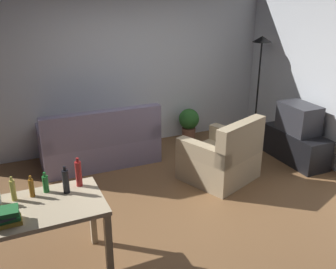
{
  "coord_description": "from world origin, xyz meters",
  "views": [
    {
      "loc": [
        -1.75,
        -3.71,
        2.54
      ],
      "look_at": [
        0.1,
        0.5,
        0.75
      ],
      "focal_mm": 40.21,
      "sensor_mm": 36.0,
      "label": 1
    }
  ],
  "objects_px": {
    "armchair": "(222,158)",
    "bottle_squat": "(13,190)",
    "tv": "(299,118)",
    "bottle_green": "(46,184)",
    "bottle_dark": "(66,181)",
    "tv_stand": "(295,146)",
    "potted_plant": "(189,122)",
    "bottle_amber": "(32,188)",
    "desk": "(36,218)",
    "torchiere_lamp": "(260,60)",
    "bottle_red": "(79,173)",
    "couch": "(100,144)",
    "book_stack": "(4,217)"
  },
  "relations": [
    {
      "from": "couch",
      "to": "bottle_squat",
      "type": "xyz_separation_m",
      "value": [
        -1.27,
        -2.05,
        0.55
      ]
    },
    {
      "from": "potted_plant",
      "to": "bottle_squat",
      "type": "height_order",
      "value": "bottle_squat"
    },
    {
      "from": "torchiere_lamp",
      "to": "bottle_dark",
      "type": "xyz_separation_m",
      "value": [
        -3.63,
        -2.02,
        -0.53
      ]
    },
    {
      "from": "tv_stand",
      "to": "bottle_red",
      "type": "distance_m",
      "value": 3.66
    },
    {
      "from": "desk",
      "to": "potted_plant",
      "type": "distance_m",
      "value": 3.81
    },
    {
      "from": "tv_stand",
      "to": "armchair",
      "type": "height_order",
      "value": "armchair"
    },
    {
      "from": "bottle_squat",
      "to": "bottle_red",
      "type": "distance_m",
      "value": 0.59
    },
    {
      "from": "torchiere_lamp",
      "to": "bottle_green",
      "type": "relative_size",
      "value": 8.98
    },
    {
      "from": "couch",
      "to": "desk",
      "type": "xyz_separation_m",
      "value": [
        -1.12,
        -2.24,
        0.34
      ]
    },
    {
      "from": "torchiere_lamp",
      "to": "bottle_red",
      "type": "distance_m",
      "value": 4.03
    },
    {
      "from": "desk",
      "to": "bottle_red",
      "type": "xyz_separation_m",
      "value": [
        0.44,
        0.23,
        0.24
      ]
    },
    {
      "from": "torchiere_lamp",
      "to": "bottle_amber",
      "type": "height_order",
      "value": "torchiere_lamp"
    },
    {
      "from": "bottle_squat",
      "to": "bottle_green",
      "type": "bearing_deg",
      "value": 7.79
    },
    {
      "from": "tv",
      "to": "armchair",
      "type": "height_order",
      "value": "same"
    },
    {
      "from": "desk",
      "to": "bottle_squat",
      "type": "distance_m",
      "value": 0.32
    },
    {
      "from": "torchiere_lamp",
      "to": "book_stack",
      "type": "xyz_separation_m",
      "value": [
        -4.18,
        -2.34,
        -0.59
      ]
    },
    {
      "from": "potted_plant",
      "to": "bottle_green",
      "type": "bearing_deg",
      "value": -138.95
    },
    {
      "from": "tv_stand",
      "to": "armchair",
      "type": "xyz_separation_m",
      "value": [
        -1.38,
        -0.08,
        0.08
      ]
    },
    {
      "from": "torchiere_lamp",
      "to": "potted_plant",
      "type": "xyz_separation_m",
      "value": [
        -1.13,
        0.4,
        -1.08
      ]
    },
    {
      "from": "bottle_squat",
      "to": "bottle_amber",
      "type": "relative_size",
      "value": 1.12
    },
    {
      "from": "torchiere_lamp",
      "to": "bottle_squat",
      "type": "relative_size",
      "value": 7.7
    },
    {
      "from": "tv",
      "to": "torchiere_lamp",
      "type": "distance_m",
      "value": 1.28
    },
    {
      "from": "tv",
      "to": "bottle_amber",
      "type": "relative_size",
      "value": 2.86
    },
    {
      "from": "bottle_squat",
      "to": "bottle_amber",
      "type": "bearing_deg",
      "value": 1.58
    },
    {
      "from": "armchair",
      "to": "book_stack",
      "type": "relative_size",
      "value": 4.34
    },
    {
      "from": "torchiere_lamp",
      "to": "bottle_amber",
      "type": "xyz_separation_m",
      "value": [
        -3.93,
        -1.96,
        -0.56
      ]
    },
    {
      "from": "armchair",
      "to": "potted_plant",
      "type": "bearing_deg",
      "value": -121.13
    },
    {
      "from": "bottle_squat",
      "to": "bottle_green",
      "type": "distance_m",
      "value": 0.29
    },
    {
      "from": "potted_plant",
      "to": "bottle_red",
      "type": "height_order",
      "value": "bottle_red"
    },
    {
      "from": "book_stack",
      "to": "couch",
      "type": "bearing_deg",
      "value": 60.7
    },
    {
      "from": "armchair",
      "to": "bottle_squat",
      "type": "height_order",
      "value": "bottle_squat"
    },
    {
      "from": "torchiere_lamp",
      "to": "bottle_squat",
      "type": "bearing_deg",
      "value": -154.26
    },
    {
      "from": "torchiere_lamp",
      "to": "desk",
      "type": "bearing_deg",
      "value": -151.23
    },
    {
      "from": "desk",
      "to": "bottle_red",
      "type": "relative_size",
      "value": 4.14
    },
    {
      "from": "bottle_dark",
      "to": "bottle_red",
      "type": "bearing_deg",
      "value": 31.93
    },
    {
      "from": "tv",
      "to": "bottle_dark",
      "type": "distance_m",
      "value": 3.76
    },
    {
      "from": "tv",
      "to": "bottle_squat",
      "type": "height_order",
      "value": "bottle_squat"
    },
    {
      "from": "tv_stand",
      "to": "desk",
      "type": "relative_size",
      "value": 0.91
    },
    {
      "from": "desk",
      "to": "torchiere_lamp",
      "type": "bearing_deg",
      "value": 28.07
    },
    {
      "from": "tv",
      "to": "bottle_green",
      "type": "height_order",
      "value": "bottle_green"
    },
    {
      "from": "tv_stand",
      "to": "potted_plant",
      "type": "distance_m",
      "value": 1.85
    },
    {
      "from": "tv",
      "to": "book_stack",
      "type": "relative_size",
      "value": 2.27
    },
    {
      "from": "bottle_dark",
      "to": "book_stack",
      "type": "relative_size",
      "value": 1.01
    },
    {
      "from": "armchair",
      "to": "bottle_squat",
      "type": "xyz_separation_m",
      "value": [
        -2.7,
        -0.83,
        0.54
      ]
    },
    {
      "from": "bottle_dark",
      "to": "desk",
      "type": "bearing_deg",
      "value": -155.25
    },
    {
      "from": "tv",
      "to": "armchair",
      "type": "xyz_separation_m",
      "value": [
        -1.38,
        -0.08,
        -0.38
      ]
    },
    {
      "from": "armchair",
      "to": "book_stack",
      "type": "height_order",
      "value": "armchair"
    },
    {
      "from": "potted_plant",
      "to": "bottle_dark",
      "type": "bearing_deg",
      "value": -135.96
    },
    {
      "from": "couch",
      "to": "bottle_amber",
      "type": "xyz_separation_m",
      "value": [
        -1.11,
        -2.05,
        0.54
      ]
    },
    {
      "from": "bottle_amber",
      "to": "bottle_green",
      "type": "distance_m",
      "value": 0.13
    }
  ]
}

